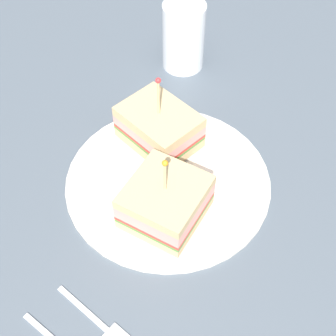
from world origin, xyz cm
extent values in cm
cube|color=#4C5660|center=(0.00, 0.00, -1.00)|extent=(100.62, 100.62, 2.00)
cylinder|color=silver|center=(0.00, 0.00, 0.45)|extent=(26.12, 26.12, 0.91)
cube|color=tan|center=(5.35, -1.27, 1.52)|extent=(12.25, 12.18, 1.22)
cube|color=#478438|center=(5.35, -1.27, 2.32)|extent=(12.25, 12.18, 0.40)
cube|color=red|center=(5.35, -1.27, 2.77)|extent=(12.25, 12.18, 0.50)
cube|color=#E59389|center=(5.35, -1.27, 3.91)|extent=(12.25, 12.18, 1.77)
cube|color=tan|center=(5.35, -1.27, 5.41)|extent=(12.25, 12.18, 1.22)
cylinder|color=tan|center=(5.35, -1.27, 7.90)|extent=(0.30, 0.30, 5.00)
sphere|color=orange|center=(5.35, -1.27, 10.40)|extent=(0.70, 0.70, 0.70)
cube|color=tan|center=(-6.62, 0.32, 1.61)|extent=(12.35, 11.65, 1.41)
cube|color=#478438|center=(-6.62, 0.32, 2.52)|extent=(12.35, 11.65, 0.40)
cube|color=red|center=(-6.62, 0.32, 2.97)|extent=(12.35, 11.65, 0.50)
cube|color=#E59389|center=(-6.62, 0.32, 3.91)|extent=(12.35, 11.65, 1.38)
cube|color=tan|center=(-6.62, 0.32, 5.30)|extent=(12.35, 11.65, 1.41)
cylinder|color=tan|center=(-6.62, 0.32, 8.35)|extent=(0.30, 0.30, 6.09)
sphere|color=red|center=(-6.62, 0.32, 11.39)|extent=(0.70, 0.70, 0.70)
cylinder|color=#B74C33|center=(-23.10, 6.52, 3.65)|extent=(5.68, 5.68, 7.31)
cylinder|color=white|center=(-23.10, 6.52, 5.24)|extent=(6.45, 6.45, 10.48)
cube|color=silver|center=(15.14, -11.91, 0.18)|extent=(6.05, 5.15, 0.35)
camera|label=1|loc=(37.64, -6.72, 49.53)|focal=52.10mm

